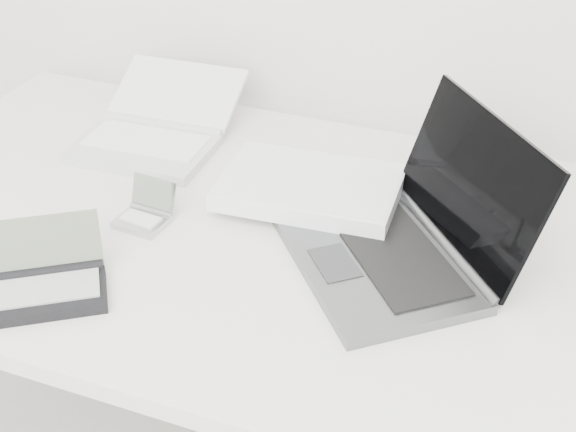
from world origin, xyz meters
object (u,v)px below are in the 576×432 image
(palmtop_charcoal, at_px, (42,283))
(netbook_open_white, at_px, (154,132))
(laptop_large, at_px, (358,213))
(desk, at_px, (314,262))

(palmtop_charcoal, bearing_deg, netbook_open_white, 65.32)
(laptop_large, distance_m, netbook_open_white, 0.48)
(palmtop_charcoal, bearing_deg, desk, 6.40)
(desk, bearing_deg, laptop_large, 37.08)
(desk, bearing_deg, netbook_open_white, 154.05)
(desk, distance_m, palmtop_charcoal, 0.42)
(laptop_large, xyz_separation_m, palmtop_charcoal, (-0.38, -0.32, -0.02))
(laptop_large, distance_m, palmtop_charcoal, 0.49)
(netbook_open_white, xyz_separation_m, palmtop_charcoal, (0.08, -0.46, -0.00))
(desk, height_order, laptop_large, laptop_large)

